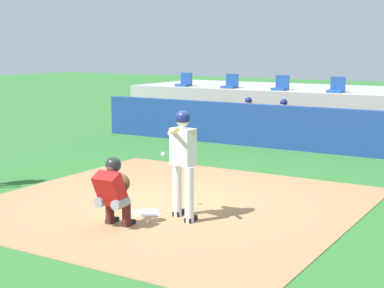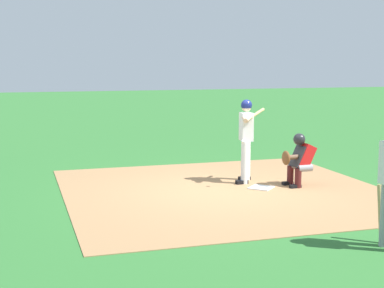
% 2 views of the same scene
% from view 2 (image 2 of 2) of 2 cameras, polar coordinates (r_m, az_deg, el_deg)
% --- Properties ---
extents(ground_plane, '(80.00, 80.00, 0.00)m').
position_cam_2_polar(ground_plane, '(11.78, 3.27, -4.68)').
color(ground_plane, '#2D6B2D').
extents(dirt_infield, '(6.40, 6.40, 0.01)m').
position_cam_2_polar(dirt_infield, '(11.78, 3.27, -4.65)').
color(dirt_infield, '#9E754C').
rests_on(dirt_infield, ground).
extents(home_plate, '(0.62, 0.62, 0.02)m').
position_cam_2_polar(home_plate, '(12.07, 6.84, -4.29)').
color(home_plate, white).
rests_on(home_plate, dirt_infield).
extents(batter_at_plate, '(0.64, 0.81, 1.80)m').
position_cam_2_polar(batter_at_plate, '(12.50, 5.37, 0.87)').
color(batter_at_plate, silver).
rests_on(batter_at_plate, ground).
extents(catcher_crouched, '(0.50, 1.59, 1.13)m').
position_cam_2_polar(catcher_crouched, '(12.30, 10.48, -1.36)').
color(catcher_crouched, gray).
rests_on(catcher_crouched, ground).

